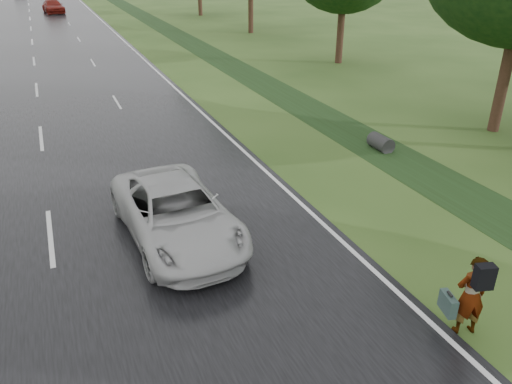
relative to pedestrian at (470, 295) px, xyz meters
name	(u,v)px	position (x,y,z in m)	size (l,w,h in m)	color
road	(31,33)	(-7.18, 43.75, -0.85)	(14.00, 180.00, 0.04)	black
edge_stripe_east	(111,29)	(-0.43, 43.75, -0.83)	(0.12, 180.00, 0.01)	silver
center_line	(31,33)	(-7.18, 43.75, -0.83)	(0.12, 180.00, 0.01)	silver
drainage_ditch	(279,92)	(4.32, 17.46, -0.84)	(2.20, 120.00, 0.56)	black
pedestrian	(470,295)	(0.00, 0.00, 0.00)	(0.82, 0.82, 1.70)	#A5998C
white_pickup	(176,213)	(-4.18, 5.43, -0.12)	(2.38, 5.15, 1.43)	#B8B8B8
far_car_red	(53,6)	(-4.56, 59.13, -0.13)	(1.97, 4.85, 1.41)	maroon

